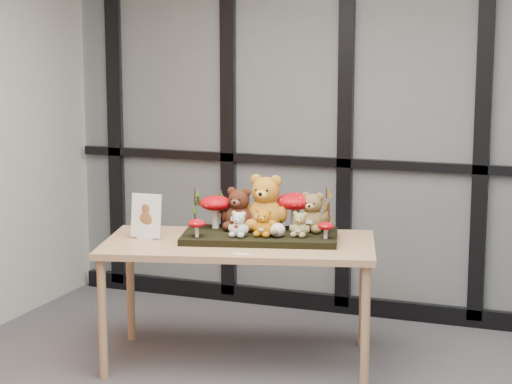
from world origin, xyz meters
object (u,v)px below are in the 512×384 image
at_px(bear_pooh_yellow, 266,200).
at_px(bear_brown_medium, 239,206).
at_px(mushroom_back_left, 216,210).
at_px(mushroom_back_right, 295,209).
at_px(display_table, 239,253).
at_px(bear_beige_small, 300,223).
at_px(bear_tan_back, 313,210).
at_px(mushroom_front_left, 197,227).
at_px(bear_white_bow, 239,223).
at_px(plush_cream_hedgehog, 277,229).
at_px(diorama_tray, 260,236).
at_px(sign_holder, 146,218).
at_px(bear_small_yellow, 264,221).
at_px(mushroom_front_right, 326,230).

bearing_deg(bear_pooh_yellow, bear_brown_medium, -176.21).
distance_m(mushroom_back_left, mushroom_back_right, 0.48).
relative_size(display_table, bear_beige_small, 10.68).
relative_size(bear_tan_back, mushroom_front_left, 2.27).
bearing_deg(mushroom_front_left, bear_tan_back, 33.22).
bearing_deg(mushroom_back_left, bear_white_bow, -38.73).
xyz_separation_m(display_table, mushroom_back_right, (0.26, 0.25, 0.23)).
bearing_deg(mushroom_front_left, mushroom_back_left, 89.40).
distance_m(bear_pooh_yellow, plush_cream_hedgehog, 0.25).
relative_size(bear_tan_back, bear_beige_small, 1.61).
relative_size(display_table, mushroom_back_right, 7.01).
xyz_separation_m(bear_brown_medium, plush_cream_hedgehog, (0.28, -0.11, -0.09)).
bearing_deg(plush_cream_hedgehog, diorama_tray, 139.49).
height_order(bear_pooh_yellow, bear_white_bow, bear_pooh_yellow).
bearing_deg(display_table, bear_white_bow, -84.00).
xyz_separation_m(bear_tan_back, sign_holder, (-0.90, -0.36, -0.05)).
bearing_deg(plush_cream_hedgehog, mushroom_front_left, -174.57).
height_order(bear_small_yellow, plush_cream_hedgehog, bear_small_yellow).
distance_m(diorama_tray, bear_pooh_yellow, 0.22).
relative_size(bear_pooh_yellow, sign_holder, 1.37).
distance_m(bear_brown_medium, mushroom_front_right, 0.56).
relative_size(bear_pooh_yellow, mushroom_front_right, 3.48).
height_order(bear_brown_medium, mushroom_front_right, bear_brown_medium).
bearing_deg(mushroom_back_left, bear_small_yellow, -18.17).
distance_m(diorama_tray, sign_holder, 0.67).
bearing_deg(diorama_tray, display_table, -153.43).
relative_size(bear_brown_medium, mushroom_back_left, 1.30).
bearing_deg(bear_brown_medium, plush_cream_hedgehog, -36.93).
height_order(bear_white_bow, mushroom_front_right, bear_white_bow).
height_order(plush_cream_hedgehog, mushroom_front_left, mushroom_front_left).
relative_size(bear_tan_back, mushroom_front_right, 2.46).
bearing_deg(bear_tan_back, plush_cream_hedgehog, -138.47).
height_order(display_table, plush_cream_hedgehog, plush_cream_hedgehog).
xyz_separation_m(bear_pooh_yellow, bear_tan_back, (0.27, 0.05, -0.05)).
bearing_deg(mushroom_front_right, display_table, -170.88).
bearing_deg(mushroom_front_right, bear_small_yellow, -169.96).
distance_m(plush_cream_hedgehog, mushroom_back_left, 0.45).
relative_size(bear_tan_back, bear_white_bow, 1.58).
xyz_separation_m(mushroom_back_right, mushroom_front_left, (-0.46, -0.39, -0.06)).
distance_m(bear_tan_back, plush_cream_hedgehog, 0.27).
height_order(bear_pooh_yellow, bear_brown_medium, bear_pooh_yellow).
bearing_deg(diorama_tray, plush_cream_hedgehog, -40.51).
distance_m(mushroom_front_left, sign_holder, 0.33).
bearing_deg(bear_beige_small, sign_holder, 178.08).
xyz_separation_m(diorama_tray, bear_brown_medium, (-0.15, 0.05, 0.16)).
relative_size(display_table, sign_holder, 6.42).
height_order(diorama_tray, bear_beige_small, bear_beige_small).
xyz_separation_m(display_table, diorama_tray, (0.10, 0.09, 0.09)).
bearing_deg(bear_small_yellow, sign_holder, 176.78).
xyz_separation_m(display_table, bear_small_yellow, (0.15, 0.02, 0.19)).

